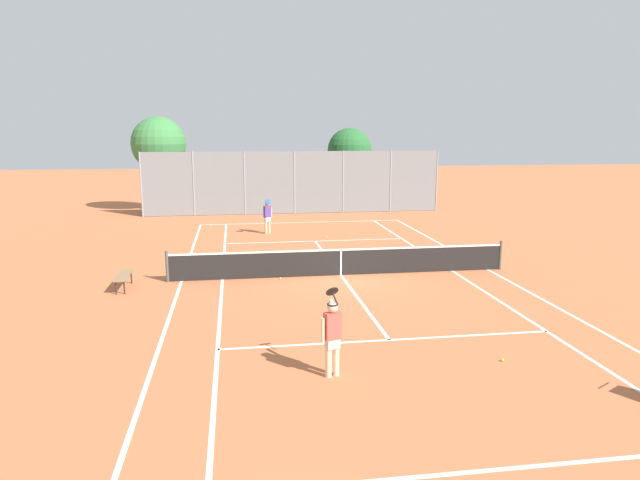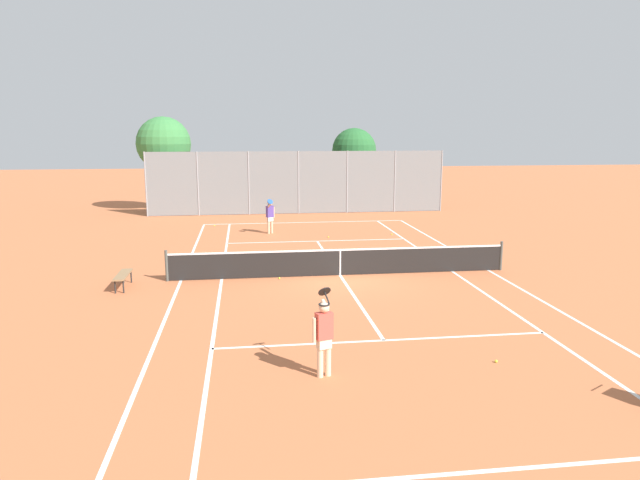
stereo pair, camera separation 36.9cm
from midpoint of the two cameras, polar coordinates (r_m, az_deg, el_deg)
name	(u,v)px [view 1 (the left image)]	position (r m, az deg, el deg)	size (l,w,h in m)	color
ground_plane	(341,275)	(20.16, 1.57, -3.55)	(120.00, 120.00, 0.00)	#BC663D
court_line_markings	(341,275)	(20.16, 1.57, -3.54)	(11.10, 23.90, 0.01)	silver
tennis_net	(341,261)	(20.04, 1.58, -2.14)	(12.00, 0.10, 1.07)	#474C47
player_near_side	(332,333)	(11.86, 0.33, -9.33)	(0.50, 0.86, 1.77)	beige
player_far_left	(267,215)	(28.23, -5.65, 2.49)	(0.43, 0.90, 1.77)	#D8A884
loose_tennis_ball_0	(389,234)	(28.13, 6.57, 0.60)	(0.07, 0.07, 0.07)	#D1DB33
loose_tennis_ball_1	(326,237)	(27.18, 0.24, 0.31)	(0.07, 0.07, 0.07)	#D1DB33
loose_tennis_ball_2	(276,257)	(23.04, -4.84, -1.66)	(0.07, 0.07, 0.07)	#D1DB33
loose_tennis_ball_3	(502,360)	(13.45, 17.01, -11.40)	(0.07, 0.07, 0.07)	#D1DB33
loose_tennis_ball_4	(280,278)	(19.67, -4.53, -3.85)	(0.07, 0.07, 0.07)	#D1DB33
loose_tennis_ball_5	(211,226)	(30.92, -11.16, 1.39)	(0.07, 0.07, 0.07)	#D1DB33
courtside_bench	(123,276)	(19.49, -19.57, -3.45)	(0.36, 1.50, 0.47)	olive
back_fence	(294,183)	(34.91, -2.88, 5.76)	(18.17, 0.08, 3.82)	gray
tree_behind_left	(158,146)	(37.14, -16.21, 9.03)	(3.36, 3.36, 5.89)	brown
tree_behind_right	(348,152)	(37.98, 2.52, 8.80)	(2.90, 2.90, 5.20)	brown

